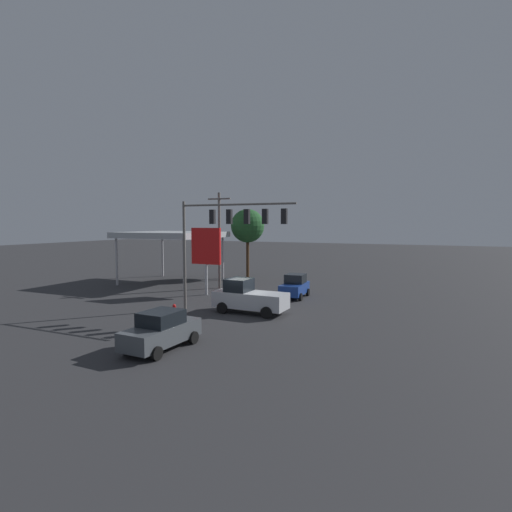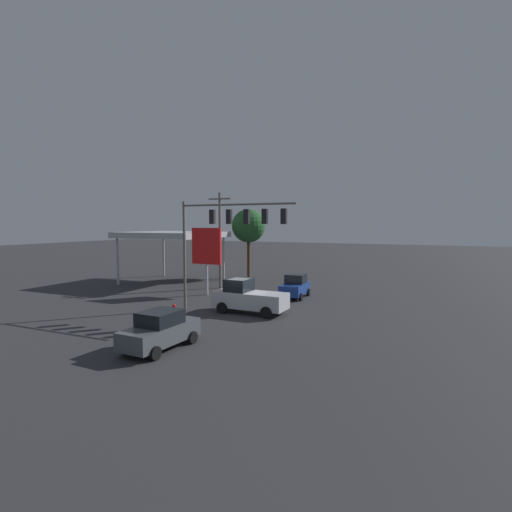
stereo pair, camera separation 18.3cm
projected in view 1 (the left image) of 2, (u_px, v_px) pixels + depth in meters
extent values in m
plane|color=#2D2D30|center=(244.00, 313.00, 28.05)|extent=(200.00, 200.00, 0.00)
cylinder|color=slate|center=(184.00, 256.00, 28.95)|extent=(0.20, 0.20, 7.87)
cylinder|color=slate|center=(237.00, 204.00, 26.93)|extent=(8.50, 0.14, 0.14)
cube|color=black|center=(212.00, 217.00, 27.77)|extent=(0.36, 0.28, 1.00)
sphere|color=#FF4141|center=(214.00, 213.00, 27.91)|extent=(0.22, 0.22, 0.22)
sphere|color=#392305|center=(214.00, 217.00, 27.93)|extent=(0.22, 0.22, 0.22)
sphere|color=black|center=(214.00, 221.00, 27.96)|extent=(0.22, 0.22, 0.22)
cube|color=black|center=(229.00, 217.00, 27.23)|extent=(0.36, 0.28, 1.00)
sphere|color=#FF4141|center=(231.00, 212.00, 27.37)|extent=(0.22, 0.22, 0.22)
sphere|color=#392305|center=(231.00, 217.00, 27.40)|extent=(0.22, 0.22, 0.22)
sphere|color=black|center=(231.00, 221.00, 27.42)|extent=(0.22, 0.22, 0.22)
cube|color=black|center=(247.00, 217.00, 26.69)|extent=(0.36, 0.28, 1.00)
sphere|color=#FF4141|center=(248.00, 212.00, 26.83)|extent=(0.22, 0.22, 0.22)
sphere|color=#392305|center=(248.00, 217.00, 26.86)|extent=(0.22, 0.22, 0.22)
sphere|color=black|center=(248.00, 221.00, 26.88)|extent=(0.22, 0.22, 0.22)
cube|color=black|center=(265.00, 216.00, 26.15)|extent=(0.36, 0.28, 1.00)
sphere|color=#FF4141|center=(266.00, 212.00, 26.30)|extent=(0.22, 0.22, 0.22)
sphere|color=#392305|center=(266.00, 216.00, 26.32)|extent=(0.22, 0.22, 0.22)
sphere|color=black|center=(266.00, 221.00, 26.35)|extent=(0.22, 0.22, 0.22)
cube|color=black|center=(284.00, 216.00, 25.62)|extent=(0.36, 0.28, 1.00)
sphere|color=#FF4141|center=(285.00, 212.00, 25.76)|extent=(0.22, 0.22, 0.22)
sphere|color=#392305|center=(285.00, 216.00, 25.78)|extent=(0.22, 0.22, 0.22)
sphere|color=black|center=(285.00, 221.00, 25.81)|extent=(0.22, 0.22, 0.22)
cylinder|color=slate|center=(219.00, 241.00, 38.48)|extent=(0.26, 0.26, 9.23)
cube|color=slate|center=(219.00, 199.00, 38.15)|extent=(2.40, 0.14, 0.14)
cube|color=#B2B7BC|center=(172.00, 235.00, 42.13)|extent=(9.36, 8.73, 0.60)
cube|color=red|center=(194.00, 234.00, 46.12)|extent=(9.36, 0.06, 0.36)
cylinder|color=#B7B7BC|center=(223.00, 259.00, 44.13)|extent=(0.24, 0.24, 4.79)
cylinder|color=#B7B7BC|center=(163.00, 256.00, 47.43)|extent=(0.24, 0.24, 4.79)
cylinder|color=#B7B7BC|center=(184.00, 265.00, 37.27)|extent=(0.24, 0.24, 4.79)
cylinder|color=#B7B7BC|center=(117.00, 262.00, 40.58)|extent=(0.24, 0.24, 4.79)
cylinder|color=#B7B7BC|center=(206.00, 262.00, 34.94)|extent=(0.24, 0.24, 5.90)
cube|color=red|center=(206.00, 246.00, 34.83)|extent=(2.84, 0.24, 3.18)
cube|color=black|center=(207.00, 246.00, 34.95)|extent=(1.99, 0.04, 1.11)
cube|color=navy|center=(294.00, 289.00, 33.88)|extent=(1.86, 3.87, 0.90)
cube|color=black|center=(295.00, 278.00, 34.09)|extent=(1.64, 1.77, 0.76)
cylinder|color=black|center=(300.00, 297.00, 32.46)|extent=(0.25, 0.63, 0.62)
cylinder|color=black|center=(280.00, 296.00, 33.09)|extent=(0.25, 0.63, 0.62)
cylinder|color=black|center=(308.00, 292.00, 34.75)|extent=(0.25, 0.63, 0.62)
cylinder|color=black|center=(289.00, 291.00, 35.38)|extent=(0.25, 0.63, 0.62)
cube|color=#474C51|center=(161.00, 334.00, 19.99)|extent=(2.03, 4.49, 0.90)
cube|color=black|center=(161.00, 318.00, 19.92)|extent=(1.76, 2.08, 0.70)
cylinder|color=black|center=(157.00, 353.00, 18.34)|extent=(0.25, 0.67, 0.66)
cylinder|color=black|center=(127.00, 348.00, 19.17)|extent=(0.25, 0.67, 0.66)
cylinder|color=black|center=(194.00, 338.00, 20.88)|extent=(0.25, 0.67, 0.66)
cylinder|color=black|center=(166.00, 333.00, 21.71)|extent=(0.25, 0.67, 0.66)
cube|color=silver|center=(250.00, 300.00, 27.97)|extent=(5.26, 2.16, 1.10)
cube|color=black|center=(239.00, 285.00, 28.27)|extent=(1.66, 1.89, 0.90)
cylinder|color=black|center=(222.00, 308.00, 27.83)|extent=(0.81, 0.25, 0.80)
cylinder|color=black|center=(236.00, 303.00, 29.66)|extent=(0.81, 0.25, 0.80)
cylinder|color=black|center=(266.00, 313.00, 26.36)|extent=(0.81, 0.25, 0.80)
cylinder|color=black|center=(278.00, 307.00, 28.19)|extent=(0.81, 0.25, 0.80)
cylinder|color=#4C331E|center=(248.00, 257.00, 46.38)|extent=(0.36, 0.36, 4.65)
sphere|color=#235628|center=(248.00, 226.00, 46.08)|extent=(3.88, 3.88, 3.88)
cylinder|color=red|center=(174.00, 312.00, 26.85)|extent=(0.24, 0.24, 0.70)
sphere|color=red|center=(174.00, 306.00, 26.82)|extent=(0.22, 0.22, 0.22)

